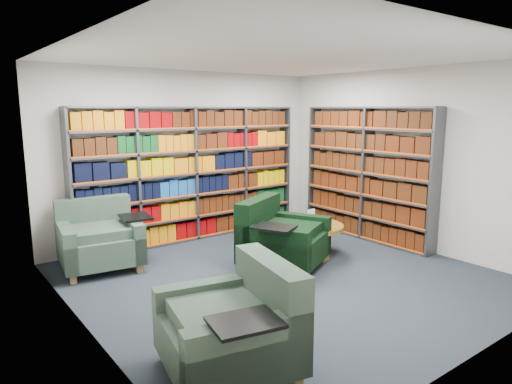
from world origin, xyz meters
TOP-DOWN VIEW (x-y plane):
  - room_shell at (0.00, 0.00)m, footprint 5.02×5.02m
  - bookshelf_back at (0.00, 2.34)m, footprint 4.00×0.28m
  - bookshelf_right at (2.34, 0.60)m, footprint 0.28×2.50m
  - chair_teal_left at (-1.77, 1.90)m, footprint 1.28×1.16m
  - chair_green_right at (0.23, 0.40)m, footprint 1.40×1.39m
  - chair_teal_front at (-1.70, -1.42)m, footprint 1.21×1.31m
  - coffee_table at (0.95, 0.49)m, footprint 0.99×0.99m

SIDE VIEW (x-z plane):
  - coffee_table at x=0.95m, z-range 0.02..0.72m
  - chair_teal_front at x=-1.70m, z-range -0.09..0.84m
  - chair_teal_left at x=-1.77m, z-range -0.09..0.84m
  - chair_green_right at x=0.23m, z-range -0.09..0.85m
  - bookshelf_back at x=0.00m, z-range 0.00..2.20m
  - bookshelf_right at x=2.34m, z-range 0.00..2.20m
  - room_shell at x=0.00m, z-range -0.01..2.81m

